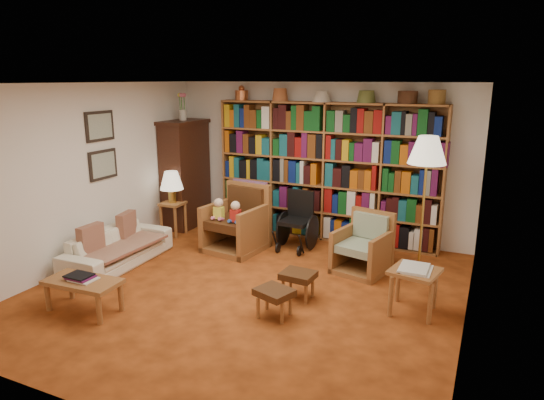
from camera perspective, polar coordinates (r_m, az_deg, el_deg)
The scene contains 23 objects.
floor at distance 6.12m, azimuth -2.89°, elevation -10.55°, with size 5.00×5.00×0.00m, color #B3511B.
ceiling at distance 5.56m, azimuth -3.22°, elevation 13.55°, with size 5.00×5.00×0.00m, color silver.
wall_back at distance 7.97m, azimuth 5.37°, elevation 4.65°, with size 5.00×5.00×0.00m, color white.
wall_front at distance 3.78m, azimuth -21.08°, elevation -7.05°, with size 5.00×5.00×0.00m, color white.
wall_left at distance 7.21m, azimuth -20.96°, elevation 2.76°, with size 5.00×5.00×0.00m, color white.
wall_right at distance 5.09m, azimuth 22.74°, elevation -1.86°, with size 5.00×5.00×0.00m, color white.
bookshelf at distance 7.76m, azimuth 6.32°, elevation 3.77°, with size 3.60×0.30×2.42m.
curio_cabinet at distance 8.60m, azimuth -10.16°, elevation 3.19°, with size 0.50×0.95×2.40m.
framed_pictures at distance 7.34m, azimuth -19.43°, elevation 6.06°, with size 0.03×0.52×0.97m.
sofa at distance 7.16m, azimuth -17.67°, elevation -5.37°, with size 0.66×1.69×0.49m, color white.
sofa_throw at distance 7.11m, azimuth -17.40°, elevation -5.04°, with size 0.68×1.26×0.04m, color #CAB593.
cushion_left at distance 7.42m, azimuth -16.73°, elevation -2.95°, with size 0.12×0.38×0.38m, color maroon.
cushion_right at distance 6.94m, azimuth -20.52°, elevation -4.44°, with size 0.12×0.39×0.39m, color maroon.
side_table_lamp at distance 8.23m, azimuth -11.56°, elevation -1.35°, with size 0.37×0.37×0.56m.
table_lamp at distance 8.11m, azimuth -11.74°, elevation 2.14°, with size 0.38×0.38×0.52m.
armchair_leather at distance 7.45m, azimuth -3.93°, elevation -2.63°, with size 0.89×0.93×1.01m.
armchair_sage at distance 6.74m, azimuth 10.70°, elevation -5.60°, with size 0.80×0.81×0.81m.
wheelchair at distance 7.47m, azimuth 3.02°, elevation -2.62°, with size 0.51×0.71×0.89m.
floor_lamp at distance 6.50m, azimuth 17.79°, elevation 4.97°, with size 0.49×0.49×1.85m.
side_table_papers at distance 5.64m, azimuth 16.42°, elevation -8.63°, with size 0.57×0.57×0.54m.
footstool_a at distance 5.82m, azimuth 3.09°, elevation -9.03°, with size 0.41×0.35×0.33m.
footstool_b at distance 5.39m, azimuth 0.27°, elevation -11.02°, with size 0.47×0.43×0.32m.
coffee_table at distance 5.88m, azimuth -21.36°, elevation -9.20°, with size 0.87×0.47×0.43m.
Camera 1 is at (2.60, -4.92, 2.56)m, focal length 32.00 mm.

